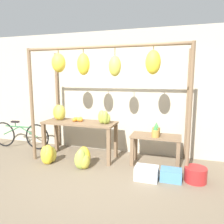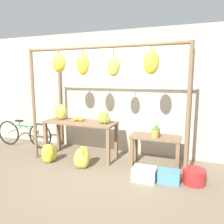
{
  "view_description": "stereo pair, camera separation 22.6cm",
  "coord_description": "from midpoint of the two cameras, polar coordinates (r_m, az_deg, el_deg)",
  "views": [
    {
      "loc": [
        1.41,
        -3.39,
        1.77
      ],
      "look_at": [
        0.08,
        0.83,
        1.06
      ],
      "focal_mm": 35.0,
      "sensor_mm": 36.0,
      "label": 1
    },
    {
      "loc": [
        1.62,
        -3.31,
        1.77
      ],
      "look_at": [
        0.08,
        0.83,
        1.06
      ],
      "focal_mm": 35.0,
      "sensor_mm": 36.0,
      "label": 2
    }
  ],
  "objects": [
    {
      "name": "ground_plane",
      "position": [
        4.08,
        -6.39,
        -16.6
      ],
      "size": [
        20.0,
        20.0,
        0.0
      ],
      "primitive_type": "plane",
      "color": "#756651"
    },
    {
      "name": "banana_pile_on_table",
      "position": [
        5.07,
        -14.84,
        -0.11
      ],
      "size": [
        0.32,
        0.28,
        0.35
      ],
      "color": "gold",
      "rests_on": "display_table_main"
    },
    {
      "name": "orange_pile",
      "position": [
        4.84,
        -10.1,
        -1.94
      ],
      "size": [
        0.23,
        0.24,
        0.09
      ],
      "color": "orange",
      "rests_on": "display_table_main"
    },
    {
      "name": "pineapple_cluster",
      "position": [
        4.34,
        9.93,
        -4.89
      ],
      "size": [
        0.15,
        0.26,
        0.27
      ],
      "color": "olive",
      "rests_on": "display_table_side"
    },
    {
      "name": "fruit_crate_white",
      "position": [
        3.98,
        7.35,
        -15.54
      ],
      "size": [
        0.4,
        0.3,
        0.22
      ],
      "color": "silver",
      "rests_on": "ground_plane"
    },
    {
      "name": "banana_pile_ground_right",
      "position": [
        4.4,
        -9.2,
        -11.99
      ],
      "size": [
        0.36,
        0.37,
        0.42
      ],
      "color": "gold",
      "rests_on": "ground_plane"
    },
    {
      "name": "parked_bicycle",
      "position": [
        5.99,
        -23.89,
        -5.48
      ],
      "size": [
        1.6,
        0.12,
        0.68
      ],
      "color": "black",
      "rests_on": "ground_plane"
    },
    {
      "name": "papaya_pile",
      "position": [
        4.51,
        -3.43,
        -1.49
      ],
      "size": [
        0.3,
        0.24,
        0.28
      ],
      "color": "#93A33D",
      "rests_on": "display_table_main"
    },
    {
      "name": "fruit_crate_purple",
      "position": [
        4.01,
        13.54,
        -15.7
      ],
      "size": [
        0.36,
        0.27,
        0.2
      ],
      "color": "#4C84B2",
      "rests_on": "ground_plane"
    },
    {
      "name": "banana_pile_ground_left",
      "position": [
        4.79,
        -17.65,
        -10.64
      ],
      "size": [
        0.34,
        0.42,
        0.4
      ],
      "color": "gold",
      "rests_on": "ground_plane"
    },
    {
      "name": "shop_wall_back",
      "position": [
        5.11,
        0.25,
        5.04
      ],
      "size": [
        8.0,
        0.08,
        2.8
      ],
      "color": "#B2A893",
      "rests_on": "ground_plane"
    },
    {
      "name": "blue_bucket",
      "position": [
        4.08,
        19.47,
        -15.15
      ],
      "size": [
        0.37,
        0.37,
        0.25
      ],
      "color": "#AD2323",
      "rests_on": "ground_plane"
    },
    {
      "name": "display_table_side",
      "position": [
        4.47,
        9.91,
        -7.76
      ],
      "size": [
        0.98,
        0.46,
        0.62
      ],
      "color": "brown",
      "rests_on": "ground_plane"
    },
    {
      "name": "display_table_main",
      "position": [
        4.84,
        -9.76,
        -4.07
      ],
      "size": [
        1.6,
        0.6,
        0.81
      ],
      "color": "brown",
      "rests_on": "ground_plane"
    },
    {
      "name": "stall_awning",
      "position": [
        4.22,
        -3.67,
        9.1
      ],
      "size": [
        3.19,
        1.16,
        2.34
      ],
      "color": "brown",
      "rests_on": "ground_plane"
    }
  ]
}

